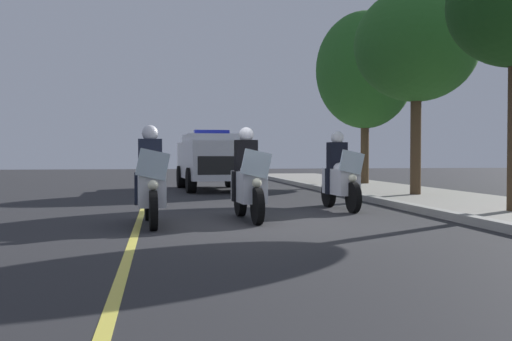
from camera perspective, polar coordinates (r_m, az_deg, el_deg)
The scene contains 9 objects.
ground_plane at distance 10.51m, azimuth 0.94°, elevation -5.07°, with size 80.00×80.00×0.00m, color #28282B.
curb_strip at distance 11.63m, azimuth 18.20°, elevation -4.13°, with size 48.00×0.24×0.15m, color #9E9B93.
lane_stripe_center at distance 10.36m, azimuth -11.22°, elevation -5.17°, with size 48.00×0.12×0.01m, color #E0D14C.
police_motorcycle_lead_left at distance 10.36m, azimuth -10.02°, elevation -1.30°, with size 2.14×0.61×1.72m.
police_motorcycle_lead_right at distance 10.97m, azimuth -0.75°, elevation -1.12°, with size 2.14×0.61×1.72m.
police_motorcycle_trailing at distance 13.16m, azimuth 8.03°, elevation -0.70°, with size 2.14×0.61×1.72m.
police_suv at distance 20.44m, azimuth -4.22°, elevation 1.13°, with size 5.01×2.33×2.05m.
tree_far_back at distance 17.45m, azimuth 15.06°, elevation 11.46°, with size 3.44×3.44×5.72m.
tree_behind_suv at distance 23.64m, azimuth 10.38°, elevation 9.39°, with size 3.78×3.78×6.61m.
Camera 1 is at (10.28, -1.82, 1.21)m, focal length 41.90 mm.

